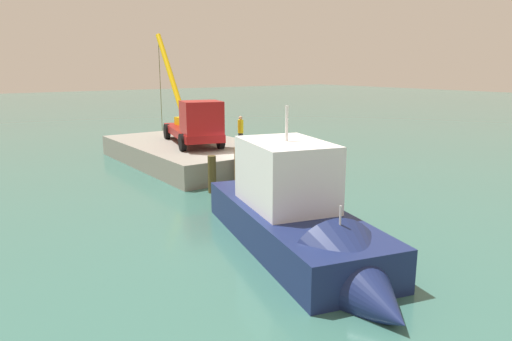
# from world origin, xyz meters

# --- Properties ---
(ground) EXTENTS (200.00, 200.00, 0.00)m
(ground) POSITION_xyz_m (0.00, 0.00, 0.00)
(ground) COLOR #386B60
(dock) EXTENTS (12.41, 7.06, 1.29)m
(dock) POSITION_xyz_m (-5.53, 0.00, 0.64)
(dock) COLOR gray
(dock) RESTS_ON ground
(crane_truck) EXTENTS (10.42, 3.96, 7.05)m
(crane_truck) POSITION_xyz_m (-4.38, -0.21, 2.71)
(crane_truck) COLOR maroon
(crane_truck) RESTS_ON dock
(dock_worker) EXTENTS (0.34, 0.34, 1.81)m
(dock_worker) POSITION_xyz_m (-2.63, 1.99, 2.22)
(dock_worker) COLOR #262626
(dock_worker) RESTS_ON dock
(salvaged_car) EXTENTS (3.87, 2.71, 3.43)m
(salvaged_car) POSITION_xyz_m (3.05, 0.28, 0.59)
(salvaged_car) COLOR navy
(salvaged_car) RESTS_ON ground
(moored_yacht) EXTENTS (11.07, 5.72, 6.01)m
(moored_yacht) POSITION_xyz_m (10.20, -4.04, 0.70)
(moored_yacht) COLOR navy
(moored_yacht) RESTS_ON ground
(piling_near) EXTENTS (0.40, 0.40, 1.82)m
(piling_near) POSITION_xyz_m (1.58, -2.49, 0.91)
(piling_near) COLOR #4E4321
(piling_near) RESTS_ON ground
(piling_mid) EXTENTS (0.42, 0.42, 2.07)m
(piling_mid) POSITION_xyz_m (1.42, -0.86, 1.03)
(piling_mid) COLOR brown
(piling_mid) RESTS_ON ground
(piling_far) EXTENTS (0.35, 0.35, 2.40)m
(piling_far) POSITION_xyz_m (1.45, 0.80, 1.20)
(piling_far) COLOR brown
(piling_far) RESTS_ON ground
(piling_end) EXTENTS (0.33, 0.33, 1.76)m
(piling_end) POSITION_xyz_m (1.46, 2.63, 0.88)
(piling_end) COLOR brown
(piling_end) RESTS_ON ground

